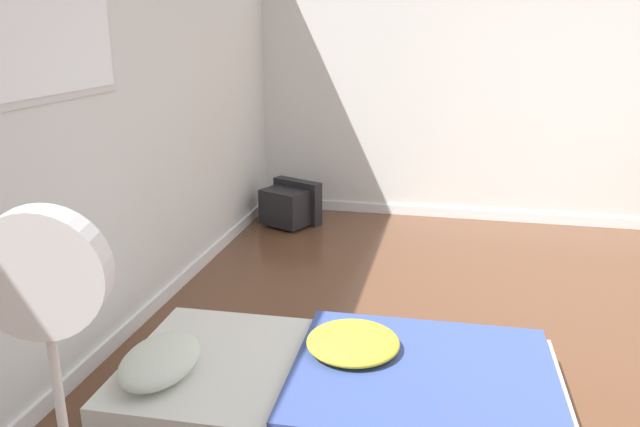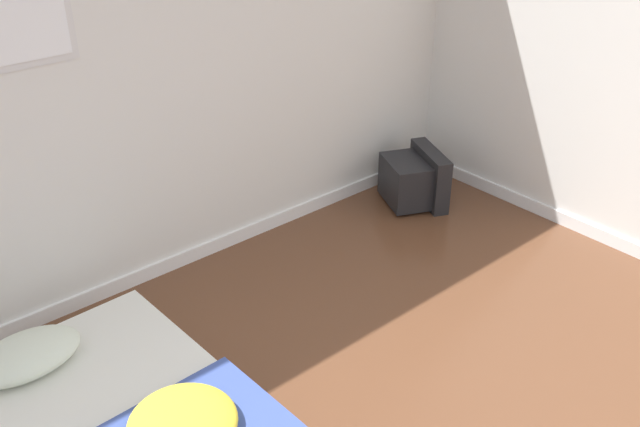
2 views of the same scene
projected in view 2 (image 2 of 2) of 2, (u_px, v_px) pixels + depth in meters
The scene contains 2 objects.
wall_back at pixel (77, 77), 3.53m from camera, with size 7.71×0.08×2.60m.
crt_tv at pixel (415, 179), 5.01m from camera, with size 0.52×0.55×0.39m.
Camera 2 is at (-1.32, -0.64, 2.43)m, focal length 40.00 mm.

